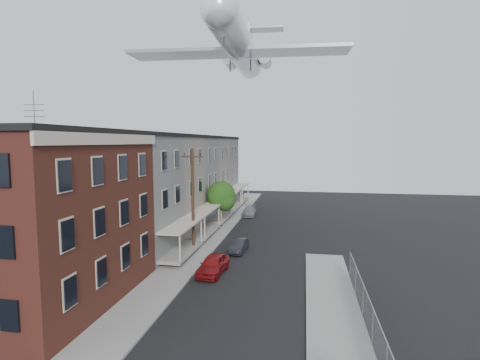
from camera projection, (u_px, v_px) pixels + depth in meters
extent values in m
cube|color=gray|center=(212.00, 235.00, 38.17)|extent=(3.00, 62.00, 0.12)
cube|color=gray|center=(337.00, 333.00, 18.66)|extent=(3.00, 26.00, 0.12)
cube|color=gray|center=(226.00, 236.00, 37.93)|extent=(0.15, 62.00, 0.14)
cube|color=gray|center=(308.00, 330.00, 18.91)|extent=(0.15, 26.00, 0.14)
cube|color=#3C1613|center=(34.00, 219.00, 22.12)|extent=(10.00, 12.00, 10.00)
cube|color=black|center=(29.00, 131.00, 21.59)|extent=(10.30, 12.30, 0.30)
cube|color=beige|center=(111.00, 139.00, 20.77)|extent=(0.16, 12.20, 0.60)
cylinder|color=#515156|center=(34.00, 111.00, 19.19)|extent=(0.04, 0.04, 2.00)
cube|color=slate|center=(114.00, 196.00, 31.43)|extent=(10.00, 7.00, 10.00)
cube|color=black|center=(112.00, 135.00, 30.90)|extent=(10.25, 7.00, 0.30)
cube|color=gray|center=(182.00, 251.00, 30.88)|extent=(1.80, 6.40, 0.25)
cube|color=beige|center=(182.00, 225.00, 30.65)|extent=(1.90, 6.50, 0.15)
cube|color=gray|center=(148.00, 186.00, 38.29)|extent=(10.00, 7.00, 10.00)
cube|color=black|center=(147.00, 136.00, 37.76)|extent=(10.25, 7.00, 0.30)
cube|color=gray|center=(205.00, 231.00, 37.74)|extent=(1.80, 6.40, 0.25)
cube|color=beige|center=(204.00, 210.00, 37.51)|extent=(1.90, 6.50, 0.15)
cube|color=slate|center=(172.00, 180.00, 45.15)|extent=(10.00, 7.00, 10.00)
cube|color=black|center=(172.00, 137.00, 44.62)|extent=(10.25, 7.00, 0.30)
cube|color=gray|center=(220.00, 218.00, 44.60)|extent=(1.80, 6.40, 0.25)
cube|color=beige|center=(220.00, 199.00, 44.37)|extent=(1.90, 6.50, 0.15)
cube|color=gray|center=(190.00, 175.00, 52.01)|extent=(10.00, 7.00, 10.00)
cube|color=black|center=(189.00, 137.00, 51.48)|extent=(10.25, 7.00, 0.30)
cube|color=gray|center=(231.00, 207.00, 51.46)|extent=(1.80, 6.40, 0.25)
cube|color=beige|center=(231.00, 192.00, 51.23)|extent=(1.90, 6.50, 0.15)
cube|color=slate|center=(203.00, 171.00, 58.87)|extent=(10.00, 7.00, 10.00)
cube|color=black|center=(203.00, 138.00, 58.34)|extent=(10.25, 7.00, 0.30)
cube|color=gray|center=(240.00, 200.00, 58.32)|extent=(1.80, 6.40, 0.25)
cube|color=beige|center=(240.00, 186.00, 58.09)|extent=(1.90, 6.50, 0.15)
cylinder|color=gray|center=(373.00, 328.00, 17.33)|extent=(0.06, 0.06, 1.90)
cylinder|color=gray|center=(363.00, 301.00, 20.27)|extent=(0.06, 0.06, 1.90)
cylinder|color=gray|center=(356.00, 281.00, 23.21)|extent=(0.06, 0.06, 1.90)
cylinder|color=gray|center=(350.00, 265.00, 26.15)|extent=(0.06, 0.06, 1.90)
cube|color=gray|center=(374.00, 309.00, 17.24)|extent=(0.04, 18.00, 0.04)
cube|color=gray|center=(373.00, 328.00, 17.33)|extent=(0.02, 18.00, 1.80)
cylinder|color=black|center=(193.00, 201.00, 31.86)|extent=(0.26, 0.26, 9.00)
cube|color=black|center=(192.00, 157.00, 31.47)|extent=(1.80, 0.12, 0.12)
cylinder|color=black|center=(184.00, 154.00, 31.57)|extent=(0.08, 0.08, 0.25)
cylinder|color=black|center=(200.00, 154.00, 31.33)|extent=(0.08, 0.08, 0.25)
cylinder|color=black|center=(221.00, 216.00, 41.96)|extent=(0.24, 0.24, 2.40)
sphere|color=#1A4312|center=(221.00, 195.00, 41.72)|extent=(3.20, 3.20, 3.20)
sphere|color=#1A4312|center=(225.00, 201.00, 41.39)|extent=(2.24, 2.24, 2.24)
imported|color=maroon|center=(213.00, 264.00, 27.12)|extent=(1.94, 4.16, 1.38)
imported|color=black|center=(239.00, 246.00, 32.51)|extent=(1.40, 3.44, 1.11)
imported|color=gray|center=(249.00, 211.00, 48.44)|extent=(1.77, 4.05, 1.16)
cylinder|color=white|center=(239.00, 47.00, 39.54)|extent=(3.90, 22.55, 2.99)
sphere|color=white|center=(220.00, 10.00, 28.47)|extent=(2.99, 2.99, 2.99)
cone|color=white|center=(250.00, 67.00, 50.61)|extent=(3.11, 2.93, 2.99)
cube|color=#939399|center=(237.00, 53.00, 38.25)|extent=(22.59, 4.84, 0.33)
cylinder|color=#939399|center=(230.00, 61.00, 47.65)|extent=(1.65, 3.80, 1.50)
cylinder|color=#939399|center=(265.00, 60.00, 47.07)|extent=(1.65, 3.80, 1.50)
cube|color=white|center=(250.00, 47.00, 49.88)|extent=(0.38, 3.56, 5.24)
cube|color=#939399|center=(251.00, 30.00, 50.55)|extent=(8.98, 2.79, 0.23)
cylinder|color=#515156|center=(224.00, 39.00, 30.48)|extent=(0.15, 0.15, 1.12)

